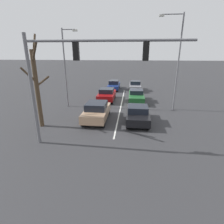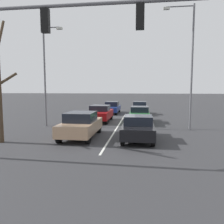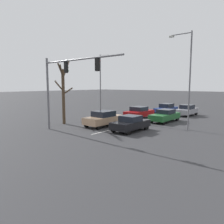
{
  "view_description": "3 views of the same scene",
  "coord_description": "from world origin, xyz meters",
  "px_view_note": "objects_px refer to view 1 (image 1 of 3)",
  "views": [
    {
      "loc": [
        -1.09,
        21.47,
        5.72
      ],
      "look_at": [
        0.37,
        8.37,
        1.22
      ],
      "focal_mm": 28.0,
      "sensor_mm": 36.0,
      "label": 1
    },
    {
      "loc": [
        -1.87,
        20.29,
        3.06
      ],
      "look_at": [
        -0.26,
        8.36,
        1.78
      ],
      "focal_mm": 35.0,
      "sensor_mm": 36.0,
      "label": 2
    },
    {
      "loc": [
        -13.44,
        23.48,
        4.3
      ],
      "look_at": [
        -0.33,
        8.3,
        1.78
      ],
      "focal_mm": 35.0,
      "sensor_mm": 36.0,
      "label": 3
    }
  ],
  "objects_px": {
    "car_navy_midlane_third": "(114,85)",
    "traffic_signal_gantry": "(73,68)",
    "street_lamp_right_shoulder": "(66,64)",
    "street_lamp_left_shoulder": "(176,58)",
    "car_maroon_midlane_second": "(107,94)",
    "car_gray_leftlane_third": "(135,86)",
    "car_tan_midlane_front": "(97,111)",
    "car_black_leftlane_front": "(138,114)",
    "car_darkgreen_leftlane_second": "(136,96)",
    "bare_tree_near": "(37,83)"
  },
  "relations": [
    {
      "from": "car_gray_leftlane_third",
      "to": "car_maroon_midlane_second",
      "type": "bearing_deg",
      "value": 61.07
    },
    {
      "from": "car_black_leftlane_front",
      "to": "bare_tree_near",
      "type": "xyz_separation_m",
      "value": [
        7.76,
        1.73,
        2.77
      ]
    },
    {
      "from": "car_maroon_midlane_second",
      "to": "street_lamp_left_shoulder",
      "type": "xyz_separation_m",
      "value": [
        -7.23,
        2.87,
        4.46
      ]
    },
    {
      "from": "car_maroon_midlane_second",
      "to": "traffic_signal_gantry",
      "type": "height_order",
      "value": "traffic_signal_gantry"
    },
    {
      "from": "traffic_signal_gantry",
      "to": "street_lamp_left_shoulder",
      "type": "height_order",
      "value": "street_lamp_left_shoulder"
    },
    {
      "from": "street_lamp_right_shoulder",
      "to": "street_lamp_left_shoulder",
      "type": "distance_m",
      "value": 11.07
    },
    {
      "from": "car_gray_leftlane_third",
      "to": "car_tan_midlane_front",
      "type": "bearing_deg",
      "value": 74.85
    },
    {
      "from": "car_navy_midlane_third",
      "to": "car_gray_leftlane_third",
      "type": "height_order",
      "value": "car_gray_leftlane_third"
    },
    {
      "from": "car_black_leftlane_front",
      "to": "car_navy_midlane_third",
      "type": "distance_m",
      "value": 14.3
    },
    {
      "from": "car_tan_midlane_front",
      "to": "bare_tree_near",
      "type": "bearing_deg",
      "value": 24.76
    },
    {
      "from": "street_lamp_right_shoulder",
      "to": "street_lamp_left_shoulder",
      "type": "relative_size",
      "value": 0.88
    },
    {
      "from": "street_lamp_left_shoulder",
      "to": "traffic_signal_gantry",
      "type": "bearing_deg",
      "value": 48.06
    },
    {
      "from": "car_maroon_midlane_second",
      "to": "street_lamp_right_shoulder",
      "type": "height_order",
      "value": "street_lamp_right_shoulder"
    },
    {
      "from": "car_maroon_midlane_second",
      "to": "street_lamp_left_shoulder",
      "type": "bearing_deg",
      "value": 158.33
    },
    {
      "from": "car_black_leftlane_front",
      "to": "street_lamp_left_shoulder",
      "type": "distance_m",
      "value": 7.02
    },
    {
      "from": "car_maroon_midlane_second",
      "to": "traffic_signal_gantry",
      "type": "xyz_separation_m",
      "value": [
        0.28,
        11.24,
        4.12
      ]
    },
    {
      "from": "car_maroon_midlane_second",
      "to": "car_navy_midlane_third",
      "type": "bearing_deg",
      "value": -91.42
    },
    {
      "from": "car_black_leftlane_front",
      "to": "traffic_signal_gantry",
      "type": "relative_size",
      "value": 0.44
    },
    {
      "from": "car_gray_leftlane_third",
      "to": "street_lamp_left_shoulder",
      "type": "relative_size",
      "value": 0.45
    },
    {
      "from": "car_navy_midlane_third",
      "to": "car_tan_midlane_front",
      "type": "bearing_deg",
      "value": 89.39
    },
    {
      "from": "car_navy_midlane_third",
      "to": "traffic_signal_gantry",
      "type": "xyz_separation_m",
      "value": [
        0.46,
        18.26,
        4.17
      ]
    },
    {
      "from": "car_navy_midlane_third",
      "to": "traffic_signal_gantry",
      "type": "distance_m",
      "value": 18.74
    },
    {
      "from": "car_gray_leftlane_third",
      "to": "street_lamp_right_shoulder",
      "type": "relative_size",
      "value": 0.52
    },
    {
      "from": "car_tan_midlane_front",
      "to": "car_gray_leftlane_third",
      "type": "height_order",
      "value": "car_tan_midlane_front"
    },
    {
      "from": "street_lamp_right_shoulder",
      "to": "car_darkgreen_leftlane_second",
      "type": "bearing_deg",
      "value": -158.98
    },
    {
      "from": "car_navy_midlane_third",
      "to": "street_lamp_right_shoulder",
      "type": "xyz_separation_m",
      "value": [
        3.99,
        9.97,
        3.83
      ]
    },
    {
      "from": "car_black_leftlane_front",
      "to": "car_tan_midlane_front",
      "type": "bearing_deg",
      "value": -3.07
    },
    {
      "from": "street_lamp_right_shoulder",
      "to": "street_lamp_left_shoulder",
      "type": "xyz_separation_m",
      "value": [
        -11.05,
        -0.08,
        0.68
      ]
    },
    {
      "from": "car_gray_leftlane_third",
      "to": "bare_tree_near",
      "type": "bearing_deg",
      "value": 62.87
    },
    {
      "from": "car_gray_leftlane_third",
      "to": "car_navy_midlane_third",
      "type": "bearing_deg",
      "value": -8.65
    },
    {
      "from": "street_lamp_right_shoulder",
      "to": "car_black_leftlane_front",
      "type": "bearing_deg",
      "value": 152.31
    },
    {
      "from": "car_darkgreen_leftlane_second",
      "to": "car_navy_midlane_third",
      "type": "bearing_deg",
      "value": -63.92
    },
    {
      "from": "car_gray_leftlane_third",
      "to": "street_lamp_left_shoulder",
      "type": "height_order",
      "value": "street_lamp_left_shoulder"
    },
    {
      "from": "car_maroon_midlane_second",
      "to": "car_gray_leftlane_third",
      "type": "distance_m",
      "value": 7.42
    },
    {
      "from": "car_tan_midlane_front",
      "to": "street_lamp_right_shoulder",
      "type": "bearing_deg",
      "value": -44.01
    },
    {
      "from": "car_black_leftlane_front",
      "to": "car_tan_midlane_front",
      "type": "xyz_separation_m",
      "value": [
        3.6,
        -0.19,
        0.08
      ]
    },
    {
      "from": "traffic_signal_gantry",
      "to": "street_lamp_right_shoulder",
      "type": "relative_size",
      "value": 1.15
    },
    {
      "from": "car_navy_midlane_third",
      "to": "street_lamp_right_shoulder",
      "type": "distance_m",
      "value": 11.4
    },
    {
      "from": "car_maroon_midlane_second",
      "to": "car_gray_leftlane_third",
      "type": "relative_size",
      "value": 1.04
    },
    {
      "from": "car_black_leftlane_front",
      "to": "street_lamp_right_shoulder",
      "type": "bearing_deg",
      "value": -27.69
    },
    {
      "from": "car_navy_midlane_third",
      "to": "street_lamp_right_shoulder",
      "type": "height_order",
      "value": "street_lamp_right_shoulder"
    },
    {
      "from": "car_black_leftlane_front",
      "to": "traffic_signal_gantry",
      "type": "height_order",
      "value": "traffic_signal_gantry"
    },
    {
      "from": "car_darkgreen_leftlane_second",
      "to": "car_navy_midlane_third",
      "type": "relative_size",
      "value": 0.99
    },
    {
      "from": "car_navy_midlane_third",
      "to": "bare_tree_near",
      "type": "bearing_deg",
      "value": 74.56
    },
    {
      "from": "street_lamp_right_shoulder",
      "to": "bare_tree_near",
      "type": "height_order",
      "value": "street_lamp_right_shoulder"
    },
    {
      "from": "car_darkgreen_leftlane_second",
      "to": "street_lamp_left_shoulder",
      "type": "height_order",
      "value": "street_lamp_left_shoulder"
    },
    {
      "from": "car_black_leftlane_front",
      "to": "car_gray_leftlane_third",
      "type": "distance_m",
      "value": 13.36
    },
    {
      "from": "car_darkgreen_leftlane_second",
      "to": "street_lamp_right_shoulder",
      "type": "height_order",
      "value": "street_lamp_right_shoulder"
    },
    {
      "from": "traffic_signal_gantry",
      "to": "street_lamp_right_shoulder",
      "type": "xyz_separation_m",
      "value": [
        3.53,
        -8.29,
        -0.33
      ]
    },
    {
      "from": "bare_tree_near",
      "to": "car_maroon_midlane_second",
      "type": "bearing_deg",
      "value": -115.72
    }
  ]
}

